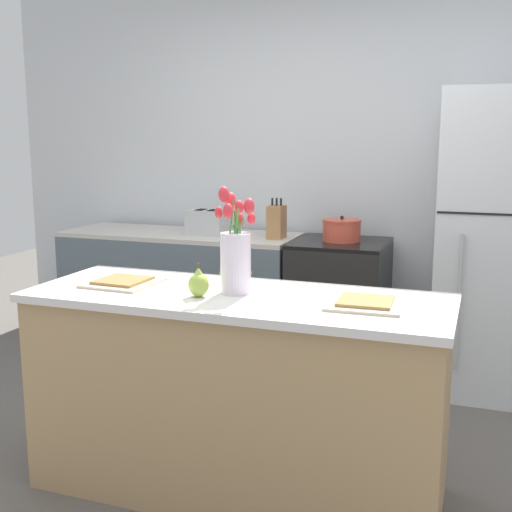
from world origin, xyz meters
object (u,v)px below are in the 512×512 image
at_px(plate_setting_right, 366,303).
at_px(cooking_pot, 342,230).
at_px(flower_vase, 235,254).
at_px(pear_figurine, 199,284).
at_px(plate_setting_left, 123,282).
at_px(stove_range, 339,307).
at_px(refrigerator, 497,245).
at_px(knife_block, 277,222).
at_px(toaster, 207,222).

bearing_deg(plate_setting_right, cooking_pot, 105.49).
height_order(flower_vase, plate_setting_right, flower_vase).
height_order(pear_figurine, plate_setting_left, pear_figurine).
distance_m(stove_range, refrigerator, 1.06).
bearing_deg(plate_setting_right, flower_vase, 177.91).
distance_m(stove_range, knife_block, 0.70).
bearing_deg(pear_figurine, toaster, 112.96).
bearing_deg(toaster, refrigerator, 0.64).
bearing_deg(toaster, plate_setting_left, -79.64).
height_order(cooking_pot, knife_block, knife_block).
distance_m(flower_vase, plate_setting_left, 0.56).
bearing_deg(cooking_pot, flower_vase, -93.97).
bearing_deg(flower_vase, stove_range, 86.06).
relative_size(stove_range, pear_figurine, 6.22).
distance_m(toaster, cooking_pot, 0.94).
height_order(stove_range, knife_block, knife_block).
relative_size(plate_setting_right, cooking_pot, 1.20).
bearing_deg(refrigerator, cooking_pot, 179.16).
distance_m(pear_figurine, plate_setting_right, 0.69).
xyz_separation_m(stove_range, plate_setting_left, (-0.65, -1.60, 0.46)).
bearing_deg(stove_range, knife_block, -175.86).
distance_m(plate_setting_right, cooking_pot, 1.68).
relative_size(flower_vase, pear_figurine, 3.20).
bearing_deg(knife_block, refrigerator, 1.32).
bearing_deg(pear_figurine, plate_setting_right, 7.91).
bearing_deg(flower_vase, refrigerator, 56.20).
distance_m(refrigerator, flower_vase, 1.91).
bearing_deg(knife_block, cooking_pot, 6.05).
xyz_separation_m(flower_vase, knife_block, (-0.32, 1.55, -0.07)).
distance_m(plate_setting_left, cooking_pot, 1.74).
relative_size(stove_range, plate_setting_right, 2.92).
bearing_deg(flower_vase, cooking_pot, 86.03).
xyz_separation_m(stove_range, pear_figurine, (-0.23, -1.70, 0.51)).
height_order(plate_setting_left, cooking_pot, cooking_pot).
bearing_deg(flower_vase, knife_block, 101.65).
bearing_deg(knife_block, plate_setting_right, -60.78).
distance_m(plate_setting_left, toaster, 1.61).
relative_size(stove_range, toaster, 3.16).
relative_size(plate_setting_left, cooking_pot, 1.20).
relative_size(plate_setting_right, toaster, 1.08).
relative_size(stove_range, cooking_pot, 3.50).
height_order(toaster, knife_block, knife_block).
distance_m(pear_figurine, toaster, 1.82).
bearing_deg(knife_block, plate_setting_left, -98.03).
xyz_separation_m(refrigerator, pear_figurine, (-1.18, -1.70, 0.04)).
bearing_deg(cooking_pot, pear_figurine, -97.69).
height_order(toaster, cooking_pot, toaster).
xyz_separation_m(flower_vase, plate_setting_right, (0.56, -0.02, -0.16)).
relative_size(plate_setting_left, plate_setting_right, 1.00).
distance_m(plate_setting_right, toaster, 2.11).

